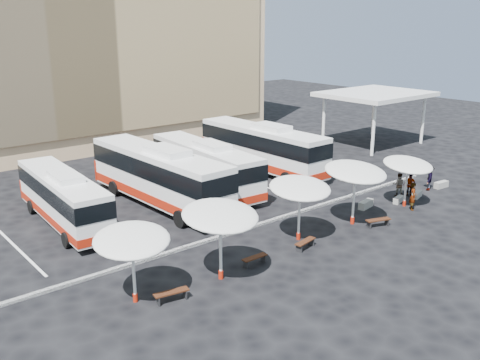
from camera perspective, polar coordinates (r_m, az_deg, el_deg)
ground at (r=31.91m, az=2.05°, el=-5.31°), size 120.00×120.00×0.00m
sandstone_building at (r=57.44m, az=-20.32°, el=16.38°), size 42.00×18.25×29.60m
service_canopy at (r=54.67m, az=14.24°, el=8.74°), size 10.00×8.00×5.20m
curb_divider at (r=32.23m, az=1.46°, el=-4.93°), size 34.00×0.25×0.15m
bay_lines at (r=37.89m, az=-5.99°, el=-1.78°), size 24.15×12.00×0.01m
bus_0 at (r=33.90m, az=-18.38°, el=-1.71°), size 2.96×10.87×3.41m
bus_1 at (r=35.89m, az=-8.66°, el=0.59°), size 3.37×13.12×4.14m
bus_2 at (r=38.86m, az=-3.74°, el=1.65°), size 3.32×11.80×3.70m
bus_3 at (r=43.68m, az=2.35°, el=3.59°), size 3.12×12.75×4.03m
sunshade_0 at (r=23.40m, az=-11.47°, el=-6.32°), size 4.29×4.31×3.46m
sunshade_1 at (r=24.89m, az=-2.12°, el=-3.85°), size 3.85×3.89×3.79m
sunshade_2 at (r=29.66m, az=6.42°, el=-0.88°), size 4.30×4.33×3.59m
sunshade_3 at (r=32.47m, az=12.22°, el=0.82°), size 3.99×4.03×3.86m
sunshade_4 at (r=36.67m, az=17.47°, el=1.54°), size 3.73×3.77×3.36m
wood_bench_0 at (r=24.27m, az=-7.33°, el=-11.96°), size 1.64×0.71×0.49m
wood_bench_1 at (r=27.41m, az=1.58°, el=-8.38°), size 1.44×0.41×0.44m
wood_bench_2 at (r=29.43m, az=6.97°, el=-6.65°), size 1.55×0.68×0.46m
wood_bench_3 at (r=33.26m, az=14.53°, el=-4.25°), size 1.62×0.92×0.48m
conc_bench_0 at (r=36.38m, az=13.28°, el=-2.53°), size 1.39×0.68×0.50m
conc_bench_1 at (r=38.00m, az=16.54°, el=-2.03°), size 1.14×0.61×0.41m
conc_bench_2 at (r=39.47m, az=18.36°, el=-1.48°), size 1.23×0.69×0.44m
conc_bench_3 at (r=42.38m, az=20.67°, el=-0.47°), size 1.27×0.52×0.46m
passenger_0 at (r=36.66m, az=17.99°, el=-1.66°), size 0.80×0.77×1.85m
passenger_1 at (r=39.26m, az=16.59°, el=-0.46°), size 1.00×1.04×1.68m
passenger_2 at (r=39.53m, az=17.65°, el=-0.49°), size 1.02×0.81×1.62m
passenger_3 at (r=41.24m, az=19.45°, el=0.24°), size 1.41×1.22×1.89m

